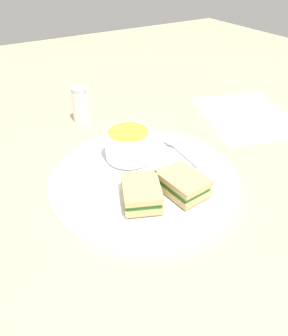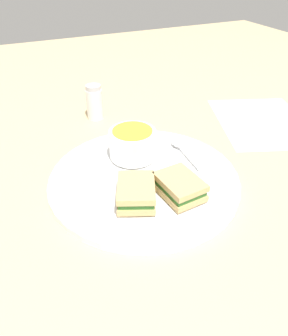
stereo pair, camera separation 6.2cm
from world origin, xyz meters
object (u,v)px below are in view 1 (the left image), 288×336
at_px(soup_bowl, 129,144).
at_px(sandwich_half_far, 183,184).
at_px(spoon, 173,144).
at_px(salt_shaker, 81,105).
at_px(sandwich_half_near, 141,193).

relative_size(soup_bowl, sandwich_half_far, 1.06).
bearing_deg(soup_bowl, spoon, 174.39).
bearing_deg(salt_shaker, sandwich_half_near, 83.32).
xyz_separation_m(soup_bowl, sandwich_half_near, (0.05, 0.13, -0.01)).
height_order(soup_bowl, sandwich_half_near, soup_bowl).
xyz_separation_m(sandwich_half_far, salt_shaker, (0.03, -0.39, 0.01)).
bearing_deg(spoon, sandwich_half_far, 154.56).
xyz_separation_m(spoon, salt_shaker, (0.11, -0.25, 0.02)).
height_order(spoon, sandwich_half_far, sandwich_half_far).
bearing_deg(sandwich_half_near, soup_bowl, -110.45).
relative_size(soup_bowl, spoon, 0.79).
bearing_deg(salt_shaker, soup_bowl, 91.40).
distance_m(soup_bowl, spoon, 0.11).
xyz_separation_m(soup_bowl, salt_shaker, (0.01, -0.24, -0.00)).
bearing_deg(sandwich_half_near, sandwich_half_far, 167.23).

